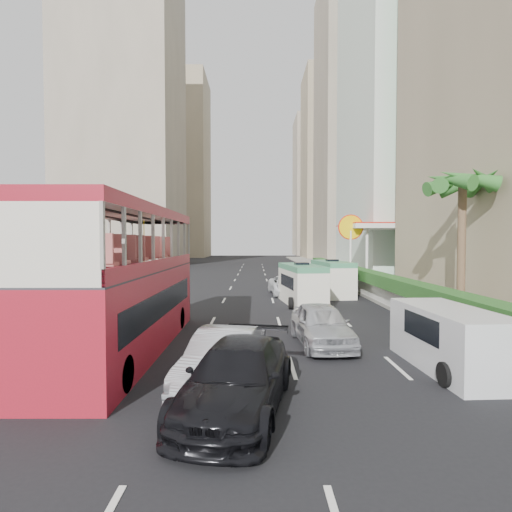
{
  "coord_description": "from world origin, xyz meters",
  "views": [
    {
      "loc": [
        -1.52,
        -14.02,
        3.83
      ],
      "look_at": [
        -1.5,
        4.0,
        3.2
      ],
      "focal_mm": 28.0,
      "sensor_mm": 36.0,
      "label": 1
    }
  ],
  "objects_px": {
    "van_asset": "(287,295)",
    "minibus_near": "(302,284)",
    "shell_station": "(379,254)",
    "panel_van_near": "(450,339)",
    "palm_tree": "(461,252)",
    "car_silver_lane_a": "(224,385)",
    "double_decker_bus": "(129,279)",
    "car_black": "(238,410)",
    "car_silver_lane_b": "(321,345)",
    "minibus_far": "(332,278)",
    "panel_van_far": "(318,273)"
  },
  "relations": [
    {
      "from": "car_black",
      "to": "double_decker_bus",
      "type": "bearing_deg",
      "value": 140.0
    },
    {
      "from": "car_silver_lane_b",
      "to": "palm_tree",
      "type": "xyz_separation_m",
      "value": [
        6.88,
        3.33,
        3.38
      ]
    },
    {
      "from": "van_asset",
      "to": "minibus_near",
      "type": "relative_size",
      "value": 0.88
    },
    {
      "from": "car_silver_lane_b",
      "to": "shell_station",
      "type": "height_order",
      "value": "shell_station"
    },
    {
      "from": "shell_station",
      "to": "car_silver_lane_b",
      "type": "bearing_deg",
      "value": -112.13
    },
    {
      "from": "palm_tree",
      "to": "double_decker_bus",
      "type": "bearing_deg",
      "value": -163.84
    },
    {
      "from": "panel_van_far",
      "to": "shell_station",
      "type": "xyz_separation_m",
      "value": [
        5.59,
        -0.99,
        1.86
      ]
    },
    {
      "from": "shell_station",
      "to": "car_silver_lane_a",
      "type": "bearing_deg",
      "value": -115.06
    },
    {
      "from": "van_asset",
      "to": "panel_van_near",
      "type": "relative_size",
      "value": 1.06
    },
    {
      "from": "minibus_far",
      "to": "shell_station",
      "type": "height_order",
      "value": "shell_station"
    },
    {
      "from": "car_black",
      "to": "panel_van_far",
      "type": "distance_m",
      "value": 29.73
    },
    {
      "from": "car_black",
      "to": "car_silver_lane_b",
      "type": "bearing_deg",
      "value": 74.54
    },
    {
      "from": "car_silver_lane_a",
      "to": "double_decker_bus",
      "type": "bearing_deg",
      "value": 147.35
    },
    {
      "from": "double_decker_bus",
      "to": "shell_station",
      "type": "relative_size",
      "value": 1.38
    },
    {
      "from": "car_black",
      "to": "panel_van_near",
      "type": "xyz_separation_m",
      "value": [
        6.25,
        2.88,
        0.92
      ]
    },
    {
      "from": "minibus_near",
      "to": "car_silver_lane_a",
      "type": "bearing_deg",
      "value": -112.35
    },
    {
      "from": "car_silver_lane_b",
      "to": "shell_station",
      "type": "distance_m",
      "value": 24.26
    },
    {
      "from": "car_silver_lane_a",
      "to": "minibus_near",
      "type": "height_order",
      "value": "minibus_near"
    },
    {
      "from": "van_asset",
      "to": "car_silver_lane_a",
      "type": "bearing_deg",
      "value": -104.0
    },
    {
      "from": "car_silver_lane_a",
      "to": "palm_tree",
      "type": "height_order",
      "value": "palm_tree"
    },
    {
      "from": "panel_van_far",
      "to": "minibus_far",
      "type": "bearing_deg",
      "value": -83.28
    },
    {
      "from": "car_silver_lane_b",
      "to": "minibus_near",
      "type": "height_order",
      "value": "minibus_near"
    },
    {
      "from": "car_black",
      "to": "shell_station",
      "type": "bearing_deg",
      "value": 78.0
    },
    {
      "from": "panel_van_far",
      "to": "car_silver_lane_b",
      "type": "bearing_deg",
      "value": -89.31
    },
    {
      "from": "car_black",
      "to": "van_asset",
      "type": "xyz_separation_m",
      "value": [
        2.66,
        19.9,
        0.0
      ]
    },
    {
      "from": "car_silver_lane_a",
      "to": "car_silver_lane_b",
      "type": "relative_size",
      "value": 0.97
    },
    {
      "from": "car_silver_lane_a",
      "to": "car_silver_lane_b",
      "type": "distance_m",
      "value": 5.3
    },
    {
      "from": "car_silver_lane_a",
      "to": "van_asset",
      "type": "xyz_separation_m",
      "value": [
        3.11,
        18.34,
        0.0
      ]
    },
    {
      "from": "minibus_far",
      "to": "palm_tree",
      "type": "height_order",
      "value": "palm_tree"
    },
    {
      "from": "panel_van_near",
      "to": "panel_van_far",
      "type": "xyz_separation_m",
      "value": [
        0.09,
        26.15,
        -0.03
      ]
    },
    {
      "from": "car_silver_lane_a",
      "to": "minibus_near",
      "type": "bearing_deg",
      "value": 86.29
    },
    {
      "from": "car_silver_lane_a",
      "to": "minibus_far",
      "type": "relative_size",
      "value": 0.8
    },
    {
      "from": "double_decker_bus",
      "to": "minibus_near",
      "type": "relative_size",
      "value": 2.0
    },
    {
      "from": "double_decker_bus",
      "to": "palm_tree",
      "type": "relative_size",
      "value": 1.72
    },
    {
      "from": "palm_tree",
      "to": "shell_station",
      "type": "xyz_separation_m",
      "value": [
        2.2,
        19.0,
        -0.63
      ]
    },
    {
      "from": "car_silver_lane_a",
      "to": "palm_tree",
      "type": "xyz_separation_m",
      "value": [
        10.18,
        7.47,
        3.38
      ]
    },
    {
      "from": "van_asset",
      "to": "minibus_far",
      "type": "bearing_deg",
      "value": -7.15
    },
    {
      "from": "double_decker_bus",
      "to": "palm_tree",
      "type": "height_order",
      "value": "palm_tree"
    },
    {
      "from": "minibus_far",
      "to": "panel_van_far",
      "type": "height_order",
      "value": "minibus_far"
    },
    {
      "from": "minibus_near",
      "to": "panel_van_near",
      "type": "distance_m",
      "value": 12.93
    },
    {
      "from": "palm_tree",
      "to": "car_black",
      "type": "bearing_deg",
      "value": -137.11
    },
    {
      "from": "car_black",
      "to": "palm_tree",
      "type": "distance_m",
      "value": 13.7
    },
    {
      "from": "car_black",
      "to": "panel_van_near",
      "type": "distance_m",
      "value": 6.94
    },
    {
      "from": "shell_station",
      "to": "panel_van_near",
      "type": "bearing_deg",
      "value": -102.72
    },
    {
      "from": "panel_van_near",
      "to": "panel_van_far",
      "type": "relative_size",
      "value": 1.03
    },
    {
      "from": "minibus_near",
      "to": "palm_tree",
      "type": "bearing_deg",
      "value": -52.16
    },
    {
      "from": "minibus_near",
      "to": "panel_van_near",
      "type": "relative_size",
      "value": 1.2
    },
    {
      "from": "car_silver_lane_a",
      "to": "palm_tree",
      "type": "distance_m",
      "value": 13.07
    },
    {
      "from": "car_silver_lane_a",
      "to": "van_asset",
      "type": "distance_m",
      "value": 18.6
    },
    {
      "from": "minibus_far",
      "to": "panel_van_near",
      "type": "distance_m",
      "value": 16.87
    }
  ]
}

